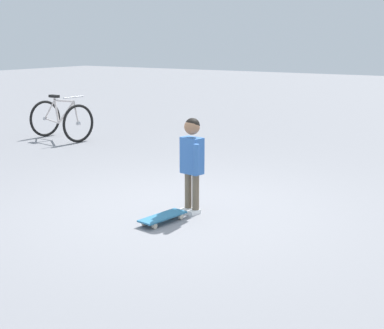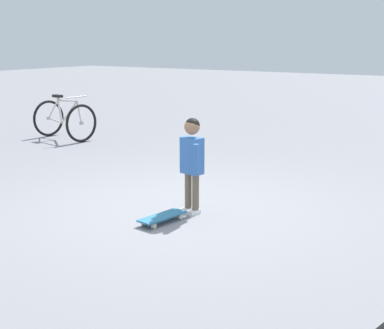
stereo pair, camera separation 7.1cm
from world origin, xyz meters
name	(u,v)px [view 2 (the right image)]	position (x,y,z in m)	size (l,w,h in m)	color
ground_plane	(173,209)	(0.00, 0.00, 0.00)	(50.00, 50.00, 0.00)	gray
child_person	(192,155)	(-0.26, 0.01, 0.66)	(0.34, 0.27, 1.06)	brown
skateboard	(162,217)	(-0.18, 0.45, 0.06)	(0.27, 0.59, 0.07)	teal
bicycle_mid	(64,119)	(4.35, -2.53, 0.38)	(1.15, 0.83, 0.85)	black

